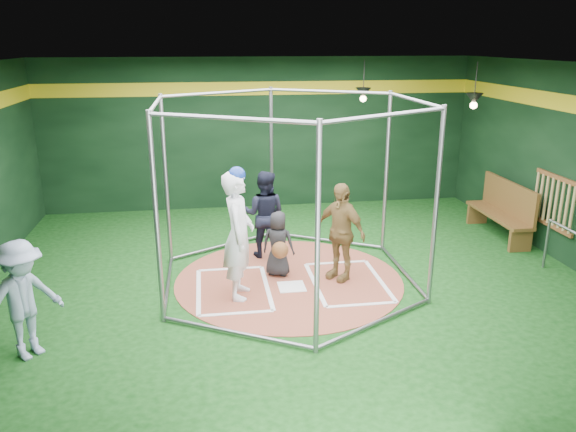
{
  "coord_description": "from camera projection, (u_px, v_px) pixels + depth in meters",
  "views": [
    {
      "loc": [
        -1.31,
        -8.56,
        3.85
      ],
      "look_at": [
        0.0,
        0.1,
        1.1
      ],
      "focal_mm": 35.0,
      "sensor_mm": 36.0,
      "label": 1
    }
  ],
  "objects": [
    {
      "name": "visitor_leopard",
      "position": [
        340.0,
        232.0,
        9.24
      ],
      "size": [
        0.92,
        1.0,
        1.65
      ],
      "primitive_type": "imported",
      "rotation": [
        0.0,
        0.0,
        -0.89
      ],
      "color": "#A78547",
      "rests_on": "clay_disc"
    },
    {
      "name": "batter_box_right",
      "position": [
        348.0,
        282.0,
        9.31
      ],
      "size": [
        1.17,
        1.77,
        0.01
      ],
      "color": "white",
      "rests_on": "clay_disc"
    },
    {
      "name": "room_shell",
      "position": [
        289.0,
        178.0,
        8.89
      ],
      "size": [
        10.1,
        9.1,
        3.53
      ],
      "color": "#0C350C",
      "rests_on": "ground"
    },
    {
      "name": "batter_box_left",
      "position": [
        233.0,
        289.0,
        9.04
      ],
      "size": [
        1.17,
        1.77,
        0.01
      ],
      "color": "white",
      "rests_on": "clay_disc"
    },
    {
      "name": "bystander_blue",
      "position": [
        23.0,
        300.0,
        6.94
      ],
      "size": [
        1.1,
        1.13,
        1.55
      ],
      "primitive_type": "imported",
      "rotation": [
        0.0,
        0.0,
        0.83
      ],
      "color": "#8B9DB8",
      "rests_on": "ground"
    },
    {
      "name": "clay_disc",
      "position": [
        289.0,
        280.0,
        9.41
      ],
      "size": [
        3.8,
        3.8,
        0.01
      ],
      "primitive_type": "cylinder",
      "color": "#984C37",
      "rests_on": "ground"
    },
    {
      "name": "batter_figure",
      "position": [
        238.0,
        234.0,
        8.53
      ],
      "size": [
        0.58,
        0.79,
        2.07
      ],
      "color": "silver",
      "rests_on": "clay_disc"
    },
    {
      "name": "umpire",
      "position": [
        264.0,
        214.0,
        10.23
      ],
      "size": [
        0.94,
        0.83,
        1.61
      ],
      "primitive_type": "imported",
      "rotation": [
        0.0,
        0.0,
        2.8
      ],
      "color": "black",
      "rests_on": "clay_disc"
    },
    {
      "name": "catcher_figure",
      "position": [
        278.0,
        244.0,
        9.44
      ],
      "size": [
        0.64,
        0.66,
        1.12
      ],
      "color": "black",
      "rests_on": "clay_disc"
    },
    {
      "name": "pendant_lamp_near",
      "position": [
        363.0,
        93.0,
        12.3
      ],
      "size": [
        0.34,
        0.34,
        0.9
      ],
      "color": "black",
      "rests_on": "room_shell"
    },
    {
      "name": "bat_rack",
      "position": [
        554.0,
        202.0,
        10.18
      ],
      "size": [
        0.07,
        1.25,
        0.98
      ],
      "color": "brown",
      "rests_on": "room_shell"
    },
    {
      "name": "steel_railing",
      "position": [
        565.0,
        245.0,
        9.3
      ],
      "size": [
        0.05,
        1.05,
        0.91
      ],
      "color": "gray",
      "rests_on": "ground"
    },
    {
      "name": "batting_cage",
      "position": [
        289.0,
        194.0,
        8.96
      ],
      "size": [
        4.05,
        4.67,
        3.0
      ],
      "color": "gray",
      "rests_on": "ground"
    },
    {
      "name": "pendant_lamp_far",
      "position": [
        474.0,
        99.0,
        11.05
      ],
      "size": [
        0.34,
        0.34,
        0.9
      ],
      "color": "black",
      "rests_on": "room_shell"
    },
    {
      "name": "dugout_bench",
      "position": [
        503.0,
        209.0,
        11.36
      ],
      "size": [
        0.46,
        1.97,
        1.15
      ],
      "color": "brown",
      "rests_on": "ground"
    },
    {
      "name": "home_plate",
      "position": [
        292.0,
        287.0,
        9.12
      ],
      "size": [
        0.43,
        0.43,
        0.01
      ],
      "primitive_type": "cube",
      "color": "white",
      "rests_on": "clay_disc"
    }
  ]
}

